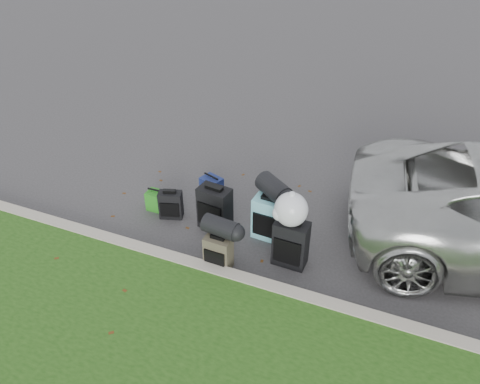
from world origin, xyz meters
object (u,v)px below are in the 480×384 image
at_px(suitcase_teal, 269,218).
at_px(tote_navy, 212,187).
at_px(suitcase_small_black, 171,205).
at_px(suitcase_large_black_right, 291,243).
at_px(suitcase_large_black_left, 215,208).
at_px(tote_green, 156,200).
at_px(suitcase_olive, 218,252).

bearing_deg(suitcase_teal, tote_navy, 156.28).
relative_size(suitcase_small_black, tote_navy, 1.26).
bearing_deg(suitcase_large_black_right, tote_navy, 149.53).
relative_size(suitcase_large_black_left, suitcase_teal, 1.03).
height_order(suitcase_small_black, suitcase_large_black_right, suitcase_large_black_right).
relative_size(suitcase_large_black_right, tote_green, 2.14).
bearing_deg(suitcase_olive, suitcase_large_black_right, 28.56).
bearing_deg(suitcase_teal, suitcase_large_black_right, -39.72).
bearing_deg(suitcase_olive, tote_green, 151.96).
height_order(suitcase_small_black, suitcase_large_black_left, suitcase_large_black_left).
distance_m(suitcase_olive, suitcase_large_black_right, 0.96).
bearing_deg(suitcase_large_black_right, tote_green, 172.03).
distance_m(suitcase_small_black, suitcase_teal, 1.55).
relative_size(suitcase_small_black, suitcase_teal, 0.67).
height_order(suitcase_teal, tote_green, suitcase_teal).
xyz_separation_m(suitcase_small_black, suitcase_olive, (1.14, -0.73, 0.02)).
bearing_deg(suitcase_large_black_left, suitcase_small_black, -170.42).
bearing_deg(suitcase_large_black_left, suitcase_large_black_right, -7.61).
bearing_deg(suitcase_large_black_right, suitcase_teal, 138.51).
xyz_separation_m(tote_green, tote_navy, (0.65, 0.65, 0.02)).
bearing_deg(suitcase_teal, suitcase_large_black_left, -170.53).
xyz_separation_m(suitcase_olive, tote_green, (-1.45, 0.82, -0.09)).
distance_m(suitcase_large_black_left, tote_green, 1.06).
relative_size(suitcase_olive, tote_navy, 1.40).
bearing_deg(tote_green, suitcase_olive, -31.16).
distance_m(suitcase_teal, tote_green, 1.86).
bearing_deg(suitcase_large_black_right, suitcase_olive, -151.40).
bearing_deg(suitcase_small_black, suitcase_olive, -51.19).
height_order(suitcase_large_black_left, tote_green, suitcase_large_black_left).
bearing_deg(tote_navy, suitcase_large_black_right, -12.72).
distance_m(suitcase_small_black, tote_navy, 0.81).
bearing_deg(suitcase_large_black_left, suitcase_teal, 13.30).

